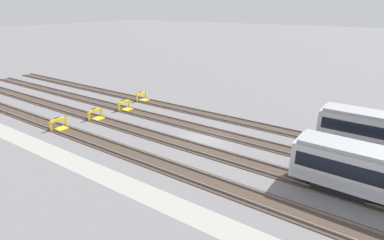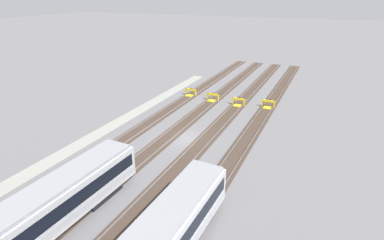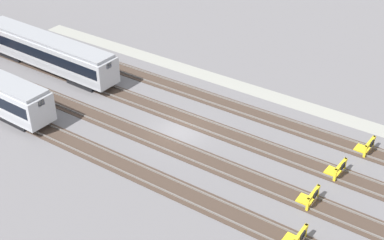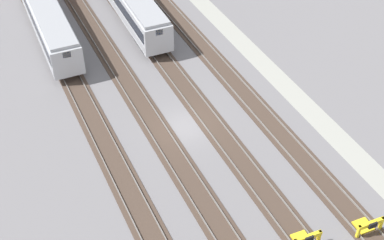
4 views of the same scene
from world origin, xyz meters
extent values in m
plane|color=slate|center=(0.00, 0.00, 0.00)|extent=(400.00, 400.00, 0.00)
cube|color=#9E9E93|center=(0.00, -10.41, 0.00)|extent=(54.00, 2.00, 0.01)
cube|color=#47382D|center=(0.00, -6.51, 0.03)|extent=(90.00, 2.23, 0.06)
cube|color=slate|center=(0.00, -5.79, 0.14)|extent=(90.00, 0.07, 0.15)
cube|color=slate|center=(0.00, -7.22, 0.14)|extent=(90.00, 0.07, 0.15)
cube|color=#47382D|center=(0.00, -2.17, 0.03)|extent=(90.00, 2.24, 0.06)
cube|color=slate|center=(0.00, -1.45, 0.14)|extent=(90.00, 0.07, 0.15)
cube|color=slate|center=(0.00, -2.89, 0.14)|extent=(90.00, 0.07, 0.15)
cube|color=#47382D|center=(0.00, 2.17, 0.03)|extent=(90.00, 2.24, 0.06)
cube|color=slate|center=(0.00, 2.89, 0.14)|extent=(90.00, 0.07, 0.15)
cube|color=slate|center=(0.00, 1.45, 0.14)|extent=(90.00, 0.07, 0.15)
cube|color=#47382D|center=(0.00, 6.51, 0.03)|extent=(90.00, 2.23, 0.06)
cube|color=slate|center=(0.00, 7.22, 0.14)|extent=(90.00, 0.07, 0.15)
cube|color=slate|center=(0.00, 5.79, 0.14)|extent=(90.00, 0.07, 0.15)
cube|color=#B7BABF|center=(18.66, -2.15, 2.05)|extent=(18.07, 3.27, 2.70)
cube|color=black|center=(18.66, -2.15, 2.37)|extent=(17.35, 3.29, 1.08)
cube|color=#A8AAAF|center=(18.66, -2.15, 1.29)|extent=(17.71, 3.29, 0.54)
cube|color=#999BA0|center=(18.66, -2.15, 3.55)|extent=(17.52, 2.97, 0.30)
cube|color=blue|center=(9.70, -1.91, 3.05)|extent=(0.10, 0.70, 0.56)
cube|color=black|center=(13.08, -2.00, 0.35)|extent=(3.66, 2.33, 0.70)
cube|color=blue|center=(9.70, 6.68, 3.05)|extent=(0.10, 0.70, 0.56)
cube|color=black|center=(13.08, 6.60, 0.35)|extent=(3.65, 2.33, 0.70)
cube|color=yellow|center=(-14.78, -5.61, 0.57)|extent=(0.19, 0.19, 1.15)
cube|color=yellow|center=(-14.86, -7.40, 0.57)|extent=(0.19, 0.19, 1.15)
cube|color=yellow|center=(-14.82, -6.51, 1.00)|extent=(0.33, 2.01, 0.30)
cube|color=yellow|center=(-14.27, -6.53, 0.09)|extent=(1.15, 1.13, 0.18)
cube|color=black|center=(-15.00, -6.50, 1.00)|extent=(0.15, 0.60, 0.44)
cube|color=yellow|center=(-13.93, -1.27, 0.57)|extent=(0.19, 0.19, 1.15)
cube|color=yellow|center=(-14.02, -3.07, 0.57)|extent=(0.19, 0.19, 1.15)
cube|color=yellow|center=(-13.97, -2.17, 1.00)|extent=(0.34, 2.01, 0.30)
cube|color=yellow|center=(-13.42, -2.20, 0.09)|extent=(1.15, 1.13, 0.18)
cube|color=black|center=(-14.15, -2.16, 1.00)|extent=(0.15, 0.61, 0.44)
cube|color=yellow|center=(-13.58, 3.07, 0.57)|extent=(0.18, 0.18, 1.15)
cube|color=yellow|center=(-13.57, 1.27, 0.57)|extent=(0.18, 0.18, 1.15)
cube|color=yellow|center=(-13.57, 2.17, 1.00)|extent=(0.24, 2.00, 0.30)
cube|color=yellow|center=(-13.02, 2.17, 0.09)|extent=(1.10, 1.08, 0.18)
cube|color=black|center=(-13.75, 2.17, 1.00)|extent=(0.12, 0.60, 0.44)
cube|color=yellow|center=(-14.54, 7.41, 0.57)|extent=(0.18, 0.18, 1.15)
cube|color=yellow|center=(-14.55, 5.61, 0.57)|extent=(0.18, 0.18, 1.15)
cube|color=yellow|center=(-14.55, 6.51, 1.00)|extent=(0.25, 2.00, 0.30)
cube|color=yellow|center=(-14.00, 6.50, 0.09)|extent=(1.11, 1.09, 0.18)
cube|color=black|center=(-14.73, 6.51, 1.00)|extent=(0.12, 0.60, 0.44)
camera|label=1|loc=(14.57, -23.75, 12.75)|focal=28.00mm
camera|label=2|loc=(28.65, 14.03, 15.85)|focal=28.00mm
camera|label=3|loc=(-23.17, 31.78, 26.31)|focal=50.00mm
camera|label=4|loc=(-29.70, 13.34, 28.55)|focal=50.00mm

